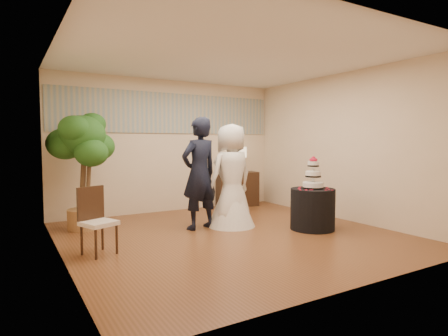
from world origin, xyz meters
TOP-DOWN VIEW (x-y plane):
  - floor at (0.00, 0.00)m, footprint 5.00×5.00m
  - ceiling at (0.00, 0.00)m, footprint 5.00×5.00m
  - wall_back at (0.00, 2.50)m, footprint 5.00×0.06m
  - wall_front at (0.00, -2.50)m, footprint 5.00×0.06m
  - wall_left at (-2.50, 0.00)m, footprint 0.06×5.00m
  - wall_right at (2.50, 0.00)m, footprint 0.06×5.00m
  - mural_border at (0.00, 2.48)m, footprint 4.90×0.02m
  - groom at (-0.24, 0.66)m, footprint 0.77×0.58m
  - bride at (0.34, 0.55)m, footprint 1.00×0.97m
  - cake_table at (1.40, -0.36)m, footprint 0.96×0.96m
  - wedding_cake at (1.40, -0.36)m, footprint 0.35×0.35m
  - console at (1.55, 2.27)m, footprint 1.01×0.57m
  - table_lamp at (1.55, 2.27)m, footprint 0.32×0.32m
  - ficus_tree at (-1.95, 1.62)m, footprint 0.99×0.99m
  - side_chair at (-2.05, 0.01)m, footprint 0.54×0.55m

SIDE VIEW (x-z plane):
  - floor at x=0.00m, z-range 0.00..0.00m
  - cake_table at x=1.40m, z-range 0.00..0.70m
  - console at x=1.55m, z-range 0.00..0.79m
  - side_chair at x=-2.05m, z-range 0.00..0.89m
  - bride at x=0.34m, z-range 0.00..1.80m
  - groom at x=-0.24m, z-range 0.00..1.91m
  - wedding_cake at x=1.40m, z-range 0.70..1.25m
  - ficus_tree at x=-1.95m, z-range 0.00..2.04m
  - table_lamp at x=1.55m, z-range 0.79..1.37m
  - wall_back at x=0.00m, z-range 0.00..2.80m
  - wall_front at x=0.00m, z-range 0.00..2.80m
  - wall_left at x=-2.50m, z-range 0.00..2.80m
  - wall_right at x=2.50m, z-range 0.00..2.80m
  - mural_border at x=0.00m, z-range 1.68..2.52m
  - ceiling at x=0.00m, z-range 2.80..2.80m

